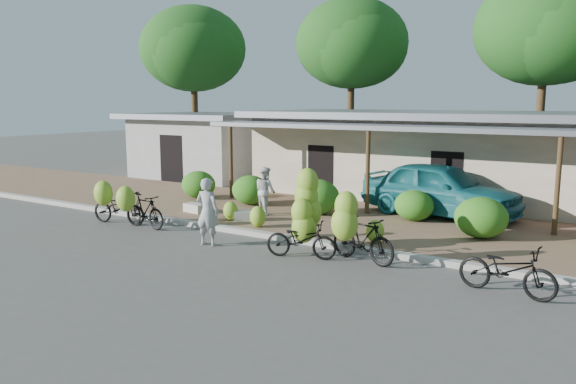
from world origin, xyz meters
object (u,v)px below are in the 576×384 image
Objects in this scene: tree_back_left at (192,47)px; teal_van at (440,189)px; bike_right at (358,233)px; sack_near at (248,216)px; tree_center_right at (542,27)px; bike_left at (141,208)px; bystander at (265,190)px; bike_far_left at (117,206)px; tree_far_center at (349,42)px; sack_far at (195,208)px; bike_center at (304,222)px; bike_far_right at (507,270)px; vendor at (207,212)px.

tree_back_left is 17.86m from teal_van.
bike_right reaches higher than sack_near.
tree_center_right reaches higher than bike_right.
bystander is (2.23, 3.26, 0.29)m from bike_left.
bike_right reaches higher than bike_far_left.
sack_far is at bearing -86.44° from tree_far_center.
bike_center is at bearing 161.00° from bystander.
sack_near is at bearing -2.27° from sack_far.
bike_far_left is at bearing 69.39° from bystander.
bike_far_right reaches higher than sack_far.
tree_center_right is (17.00, 3.50, 0.29)m from tree_back_left.
bike_far_left is 1.00× the size of bike_far_right.
vendor is (4.00, -0.43, 0.31)m from bike_far_left.
tree_far_center is 16.38m from bike_far_left.
bike_far_left is 2.35× the size of sack_near.
sack_far is at bearing 128.08° from teal_van.
tree_center_right is at bearing 11.63° from tree_back_left.
sack_near is at bearing -40.55° from bike_left.
bike_center reaches higher than vendor.
tree_center_right is 16.95m from bike_center.
tree_back_left is 17.36m from tree_center_right.
bystander is (-6.03, -12.41, -6.01)m from tree_center_right.
tree_center_right is at bearing -39.55° from bike_far_left.
tree_back_left is at bearing 64.36° from bike_far_right.
tree_center_right is 15.05m from bystander.
bike_center is 1.11× the size of bike_right.
bystander is at bearing -54.01° from bike_far_left.
bike_far_left is 1.04× the size of bike_right.
tree_back_left is 4.44× the size of bike_far_right.
tree_back_left is 23.60m from bike_far_right.
bike_far_left reaches higher than sack_near.
sack_near is (3.07, -12.98, -6.48)m from tree_far_center.
tree_far_center reaches higher than teal_van.
tree_far_center is 17.94m from bike_right.
tree_back_left is 14.69m from sack_far.
tree_back_left is 4.61× the size of bike_right.
sack_far is at bearing 87.59° from bike_right.
bike_left reaches higher than sack_near.
bike_center is at bearing -83.06° from bike_left.
bike_far_left is 2.56m from sack_far.
tree_far_center is at bearing -85.62° from vendor.
sack_far is 0.42× the size of vendor.
sack_near is (3.37, 2.20, -0.32)m from bike_far_left.
sack_far is 2.47m from bystander.
bike_right is 1.06× the size of vendor.
bike_center is at bearing -40.18° from tree_back_left.
tree_center_right is 4.82× the size of bike_right.
tree_center_right is 16.76m from bike_right.
bike_far_right is at bearing -85.20° from bike_left.
vendor is (-5.31, -16.11, -6.02)m from tree_center_right.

